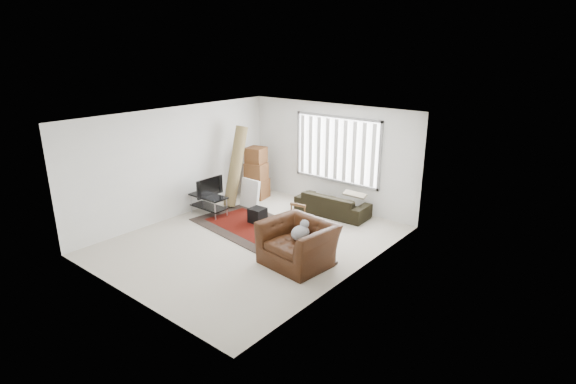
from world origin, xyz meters
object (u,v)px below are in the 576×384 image
(moving_boxes, at_px, (256,175))
(sofa, at_px, (333,201))
(side_chair, at_px, (295,220))
(tv_stand, at_px, (208,201))
(armchair, at_px, (298,241))

(moving_boxes, xyz_separation_m, sofa, (2.38, 0.24, -0.30))
(sofa, height_order, side_chair, side_chair)
(tv_stand, bearing_deg, armchair, -11.52)
(sofa, bearing_deg, side_chair, 92.19)
(moving_boxes, height_order, sofa, moving_boxes)
(sofa, xyz_separation_m, side_chair, (0.15, -1.73, 0.05))
(tv_stand, distance_m, armchair, 3.47)
(sofa, bearing_deg, moving_boxes, 2.92)
(side_chair, bearing_deg, tv_stand, 175.52)
(tv_stand, height_order, side_chair, side_chair)
(tv_stand, xyz_separation_m, sofa, (2.41, 1.98, -0.00))
(tv_stand, height_order, moving_boxes, moving_boxes)
(tv_stand, distance_m, moving_boxes, 1.77)
(side_chair, height_order, armchair, armchair)
(tv_stand, height_order, sofa, sofa)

